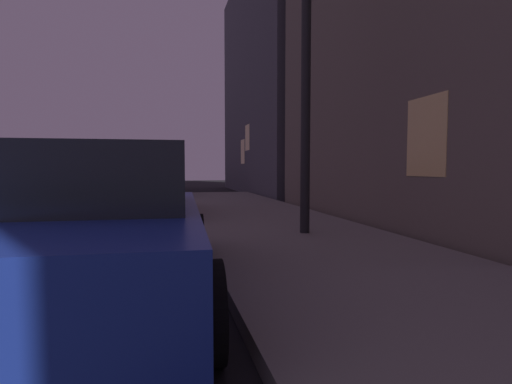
{
  "coord_description": "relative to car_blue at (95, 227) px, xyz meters",
  "views": [
    {
      "loc": [
        3.46,
        0.48,
        1.24
      ],
      "look_at": [
        4.03,
        2.89,
        1.08
      ],
      "focal_mm": 27.3,
      "sensor_mm": 36.0,
      "label": 1
    }
  ],
  "objects": [
    {
      "name": "street_lamp",
      "position": [
        2.91,
        2.42,
        2.83
      ],
      "size": [
        0.44,
        0.44,
        5.05
      ],
      "color": "black",
      "rests_on": "sidewalk"
    },
    {
      "name": "car_black",
      "position": [
        -0.0,
        19.71,
        0.02
      ],
      "size": [
        2.19,
        4.25,
        1.43
      ],
      "color": "black",
      "rests_on": "ground"
    },
    {
      "name": "car_green",
      "position": [
        -0.0,
        12.76,
        0.0
      ],
      "size": [
        2.03,
        4.17,
        1.43
      ],
      "color": "#19592D",
      "rests_on": "ground"
    },
    {
      "name": "car_blue",
      "position": [
        0.0,
        0.0,
        0.0
      ],
      "size": [
        2.21,
        4.15,
        1.43
      ],
      "color": "navy",
      "rests_on": "ground"
    },
    {
      "name": "building_far",
      "position": [
        7.49,
        15.22,
        4.87
      ],
      "size": [
        6.09,
        11.79,
        11.16
      ],
      "color": "#4C4C56",
      "rests_on": "ground"
    },
    {
      "name": "car_red",
      "position": [
        0.0,
        6.23,
        -0.01
      ],
      "size": [
        2.05,
        4.29,
        1.43
      ],
      "color": "maroon",
      "rests_on": "ground"
    }
  ]
}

